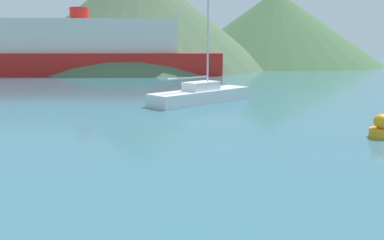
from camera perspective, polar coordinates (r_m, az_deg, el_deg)
sailboat_inner at (r=25.14m, az=1.43°, el=3.93°), size 7.48×6.22×7.31m
ferry_distant at (r=52.66m, az=-16.50°, el=10.12°), size 37.33×12.85×8.55m
buoy_marker at (r=17.27m, az=26.80°, el=-1.07°), size 0.86×0.86×0.99m
hill_east at (r=66.53m, az=-8.07°, el=15.61°), size 43.95×43.95×17.65m
hill_far_east at (r=77.00m, az=12.50°, el=13.54°), size 40.29×40.29×14.12m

